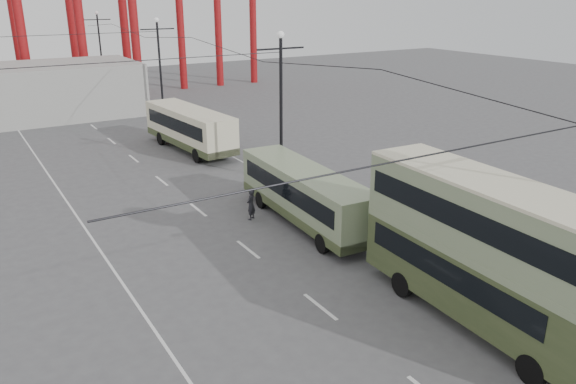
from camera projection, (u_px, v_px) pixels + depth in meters
ground at (412, 352)px, 18.95m from camera, size 160.00×160.00×0.00m
road_markings at (177, 191)px, 34.35m from camera, size 12.52×120.00×0.01m
lamp_post_mid at (281, 109)px, 34.59m from camera, size 3.20×0.44×9.32m
lamp_post_far at (160, 69)px, 52.26m from camera, size 3.20×0.44×9.32m
lamp_post_distant at (101, 50)px, 69.94m from camera, size 3.20×0.44×9.32m
fairground_shed at (19, 93)px, 52.92m from camera, size 22.00×10.00×5.00m
double_decker_bus at (486, 247)px, 19.60m from camera, size 3.02×10.30×5.48m
single_decker_green at (305, 193)px, 28.99m from camera, size 2.95×10.46×2.92m
single_decker_cream at (190, 127)px, 42.56m from camera, size 3.43×10.40×3.18m
pedestrian at (251, 204)px, 29.75m from camera, size 0.74×0.69×1.69m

